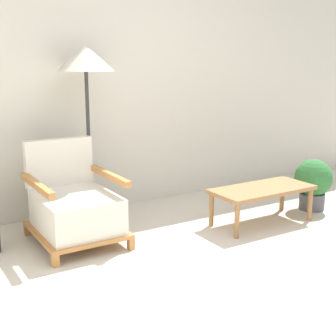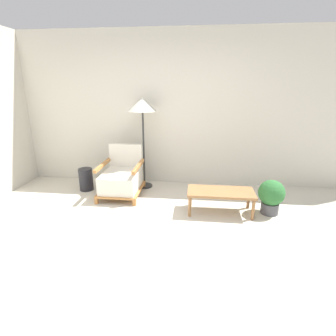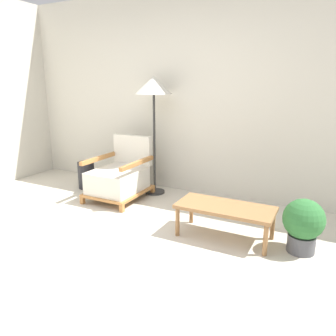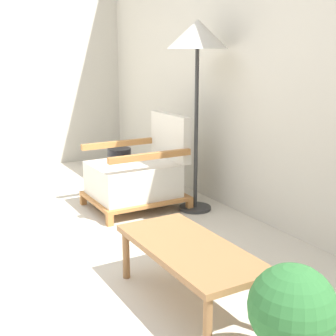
{
  "view_description": "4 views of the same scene",
  "coord_description": "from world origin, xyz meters",
  "views": [
    {
      "loc": [
        -1.93,
        -1.96,
        1.45
      ],
      "look_at": [
        0.12,
        1.38,
        0.55
      ],
      "focal_mm": 50.0,
      "sensor_mm": 36.0,
      "label": 1
    },
    {
      "loc": [
        0.56,
        -2.48,
        1.8
      ],
      "look_at": [
        0.12,
        1.38,
        0.55
      ],
      "focal_mm": 28.0,
      "sensor_mm": 36.0,
      "label": 2
    },
    {
      "loc": [
        1.8,
        -1.88,
        1.52
      ],
      "look_at": [
        0.12,
        1.38,
        0.55
      ],
      "focal_mm": 35.0,
      "sensor_mm": 36.0,
      "label": 3
    },
    {
      "loc": [
        2.88,
        -0.19,
        1.35
      ],
      "look_at": [
        0.12,
        1.38,
        0.55
      ],
      "focal_mm": 50.0,
      "sensor_mm": 36.0,
      "label": 4
    }
  ],
  "objects": [
    {
      "name": "armchair",
      "position": [
        -0.68,
        1.54,
        0.29
      ],
      "size": [
        0.66,
        0.8,
        0.81
      ],
      "color": "#B2753D",
      "rests_on": "ground_plane"
    },
    {
      "name": "coffee_table",
      "position": [
        0.92,
        1.06,
        0.3
      ],
      "size": [
        0.95,
        0.44,
        0.34
      ],
      "color": "olive",
      "rests_on": "ground_plane"
    },
    {
      "name": "vase",
      "position": [
        -1.37,
        1.67,
        0.2
      ],
      "size": [
        0.24,
        0.24,
        0.39
      ],
      "primitive_type": "cylinder",
      "color": "black",
      "rests_on": "ground_plane"
    },
    {
      "name": "potted_plant",
      "position": [
        1.64,
        1.11,
        0.28
      ],
      "size": [
        0.37,
        0.37,
        0.51
      ],
      "color": "#4C4C51",
      "rests_on": "ground_plane"
    },
    {
      "name": "wall_back",
      "position": [
        0.0,
        2.27,
        1.35
      ],
      "size": [
        8.0,
        0.06,
        2.7
      ],
      "color": "beige",
      "rests_on": "ground_plane"
    },
    {
      "name": "floor_lamp",
      "position": [
        -0.37,
        1.94,
        1.41
      ],
      "size": [
        0.5,
        0.5,
        1.59
      ],
      "color": "#2D2D2D",
      "rests_on": "ground_plane"
    },
    {
      "name": "ground_plane",
      "position": [
        0.0,
        0.0,
        0.0
      ],
      "size": [
        14.0,
        14.0,
        0.0
      ],
      "primitive_type": "plane",
      "color": "beige"
    }
  ]
}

